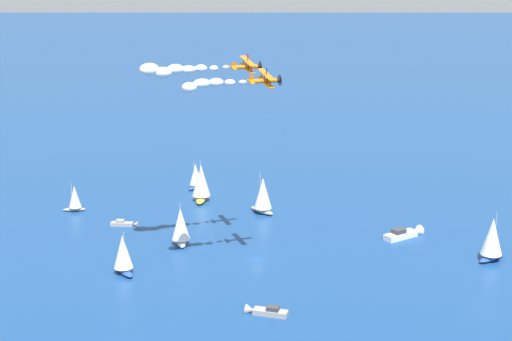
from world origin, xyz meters
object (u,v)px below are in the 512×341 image
wingwalker_lead (248,57)px  biplane_wingman (266,80)px  motorboat_trailing (126,224)px  sailboat_outer_ring_b (75,198)px  biplane_lead (247,66)px  sailboat_offshore (123,254)px  sailboat_near_centre (181,226)px  sailboat_ahead (263,195)px  sailboat_far_port (195,176)px  motorboat_inshore (265,311)px  motorboat_outer_ring_c (405,234)px  wingwalker_wingman (267,70)px  sailboat_outer_ring_a (492,239)px  sailboat_far_stbd (201,182)px

wingwalker_lead → biplane_wingman: wingwalker_lead is taller
motorboat_trailing → sailboat_outer_ring_b: sailboat_outer_ring_b is taller
biplane_lead → sailboat_offshore: bearing=-63.7°
sailboat_near_centre → sailboat_ahead: sailboat_ahead is taller
sailboat_far_port → sailboat_offshore: bearing=-11.9°
motorboat_inshore → biplane_wingman: (-20.76, 1.27, 40.67)m
sailboat_offshore → motorboat_outer_ring_c: sailboat_offshore is taller
sailboat_near_centre → motorboat_outer_ring_c: size_ratio=0.93×
sailboat_far_port → sailboat_outer_ring_b: 37.22m
sailboat_ahead → biplane_lead: bearing=-10.5°
wingwalker_wingman → wingwalker_lead: bearing=-166.8°
motorboat_trailing → biplane_lead: 54.35m
sailboat_near_centre → sailboat_outer_ring_b: (-26.71, -29.44, -1.03)m
sailboat_outer_ring_b → wingwalker_wingman: bearing=47.3°
sailboat_far_port → sailboat_offshore: 64.95m
biplane_lead → wingwalker_wingman: biplane_lead is taller
sailboat_offshore → motorboat_trailing: bearing=-174.1°
sailboat_ahead → sailboat_far_port: bearing=-142.5°
sailboat_far_port → motorboat_outer_ring_c: bearing=49.7°
sailboat_far_port → motorboat_trailing: 36.85m
sailboat_ahead → sailboat_outer_ring_a: sailboat_outer_ring_a is taller
motorboat_inshore → sailboat_offshore: sailboat_offshore is taller
sailboat_far_stbd → sailboat_offshore: sailboat_far_stbd is taller
sailboat_offshore → wingwalker_lead: bearing=115.5°
sailboat_offshore → motorboat_trailing: sailboat_offshore is taller
sailboat_ahead → biplane_lead: size_ratio=1.46×
sailboat_far_stbd → biplane_wingman: biplane_wingman is taller
motorboat_trailing → wingwalker_lead: (17.87, 30.27, 43.88)m
motorboat_trailing → sailboat_outer_ring_a: sailboat_outer_ring_a is taller
sailboat_far_stbd → wingwalker_wingman: 66.29m
motorboat_outer_ring_c → biplane_wingman: biplane_wingman is taller
sailboat_ahead → sailboat_outer_ring_b: (-4.08, -49.86, -1.41)m
biplane_wingman → sailboat_far_stbd: bearing=-164.0°
sailboat_far_stbd → motorboat_outer_ring_c: size_ratio=1.09×
sailboat_outer_ring_b → biplane_lead: biplane_lead is taller
sailboat_near_centre → motorboat_inshore: size_ratio=1.20×
sailboat_outer_ring_b → biplane_lead: (30.30, 45.01, 38.74)m
sailboat_ahead → sailboat_outer_ring_b: sailboat_ahead is taller
sailboat_far_port → motorboat_outer_ring_c: size_ratio=0.77×
sailboat_offshore → wingwalker_lead: wingwalker_lead is taller
sailboat_near_centre → motorboat_outer_ring_c: sailboat_near_centre is taller
motorboat_trailing → sailboat_ahead: bearing=104.0°
sailboat_far_port → biplane_wingman: size_ratio=1.12×
sailboat_offshore → sailboat_far_port: bearing=168.1°
wingwalker_wingman → sailboat_offshore: bearing=-92.0°
sailboat_ahead → sailboat_outer_ring_a: bearing=53.8°
sailboat_offshore → wingwalker_wingman: (1.04, 30.34, 39.02)m
sailboat_offshore → sailboat_ahead: bearing=141.2°
biplane_lead → wingwalker_lead: wingwalker_lead is taller
sailboat_far_port → biplane_lead: bearing=15.1°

